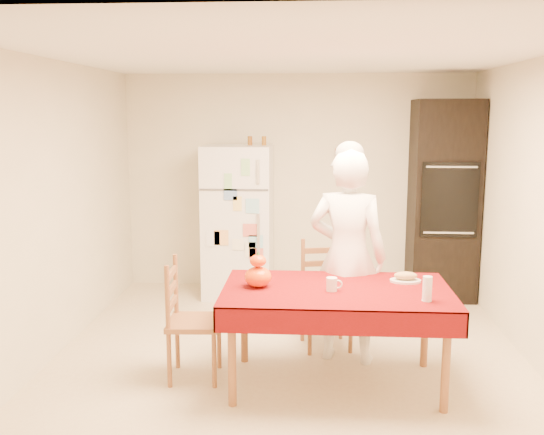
# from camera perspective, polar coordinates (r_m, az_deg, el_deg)

# --- Properties ---
(floor) EXTENTS (4.50, 4.50, 0.00)m
(floor) POSITION_cam_1_polar(r_m,az_deg,el_deg) (5.23, 1.61, -13.31)
(floor) COLOR #CAB592
(floor) RESTS_ON ground
(room_shell) EXTENTS (4.02, 4.52, 2.51)m
(room_shell) POSITION_cam_1_polar(r_m,az_deg,el_deg) (4.83, 1.71, 4.67)
(room_shell) COLOR beige
(room_shell) RESTS_ON ground
(refrigerator) EXTENTS (0.75, 0.74, 1.70)m
(refrigerator) POSITION_cam_1_polar(r_m,az_deg,el_deg) (6.84, -3.20, -0.34)
(refrigerator) COLOR white
(refrigerator) RESTS_ON floor
(oven_cabinet) EXTENTS (0.70, 0.62, 2.20)m
(oven_cabinet) POSITION_cam_1_polar(r_m,az_deg,el_deg) (6.96, 15.82, 1.56)
(oven_cabinet) COLOR black
(oven_cabinet) RESTS_ON floor
(dining_table) EXTENTS (1.70, 1.00, 0.76)m
(dining_table) POSITION_cam_1_polar(r_m,az_deg,el_deg) (4.59, 6.08, -7.49)
(dining_table) COLOR brown
(dining_table) RESTS_ON floor
(chair_far) EXTENTS (0.49, 0.48, 0.95)m
(chair_far) POSITION_cam_1_polar(r_m,az_deg,el_deg) (5.43, 4.99, -6.77)
(chair_far) COLOR brown
(chair_far) RESTS_ON floor
(chair_left) EXTENTS (0.42, 0.44, 0.95)m
(chair_left) POSITION_cam_1_polar(r_m,az_deg,el_deg) (4.80, -8.09, -9.10)
(chair_left) COLOR brown
(chair_left) RESTS_ON floor
(seated_woman) EXTENTS (0.73, 0.56, 1.78)m
(seated_woman) POSITION_cam_1_polar(r_m,az_deg,el_deg) (5.03, 7.12, -3.67)
(seated_woman) COLOR white
(seated_woman) RESTS_ON floor
(coffee_mug) EXTENTS (0.08, 0.08, 0.10)m
(coffee_mug) POSITION_cam_1_polar(r_m,az_deg,el_deg) (4.50, 5.64, -6.27)
(coffee_mug) COLOR white
(coffee_mug) RESTS_ON dining_table
(pumpkin_lower) EXTENTS (0.20, 0.20, 0.15)m
(pumpkin_lower) POSITION_cam_1_polar(r_m,az_deg,el_deg) (4.57, -1.32, -5.60)
(pumpkin_lower) COLOR red
(pumpkin_lower) RESTS_ON dining_table
(pumpkin_upper) EXTENTS (0.12, 0.12, 0.09)m
(pumpkin_upper) POSITION_cam_1_polar(r_m,az_deg,el_deg) (4.54, -1.33, -4.10)
(pumpkin_upper) COLOR #E44A05
(pumpkin_upper) RESTS_ON pumpkin_lower
(wine_glass) EXTENTS (0.07, 0.07, 0.18)m
(wine_glass) POSITION_cam_1_polar(r_m,az_deg,el_deg) (4.37, 14.40, -6.51)
(wine_glass) COLOR white
(wine_glass) RESTS_ON dining_table
(bread_plate) EXTENTS (0.24, 0.24, 0.02)m
(bread_plate) POSITION_cam_1_polar(r_m,az_deg,el_deg) (4.83, 12.45, -5.83)
(bread_plate) COLOR silver
(bread_plate) RESTS_ON dining_table
(bread_loaf) EXTENTS (0.18, 0.10, 0.06)m
(bread_loaf) POSITION_cam_1_polar(r_m,az_deg,el_deg) (4.82, 12.47, -5.37)
(bread_loaf) COLOR #957349
(bread_loaf) RESTS_ON bread_plate
(spice_jar_left) EXTENTS (0.05, 0.05, 0.10)m
(spice_jar_left) POSITION_cam_1_polar(r_m,az_deg,el_deg) (6.78, -2.10, 7.23)
(spice_jar_left) COLOR brown
(spice_jar_left) RESTS_ON refrigerator
(spice_jar_mid) EXTENTS (0.05, 0.05, 0.10)m
(spice_jar_mid) POSITION_cam_1_polar(r_m,az_deg,el_deg) (6.78, -2.08, 7.23)
(spice_jar_mid) COLOR brown
(spice_jar_mid) RESTS_ON refrigerator
(spice_jar_right) EXTENTS (0.05, 0.05, 0.10)m
(spice_jar_right) POSITION_cam_1_polar(r_m,az_deg,el_deg) (6.77, -0.76, 7.23)
(spice_jar_right) COLOR #915A1A
(spice_jar_right) RESTS_ON refrigerator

